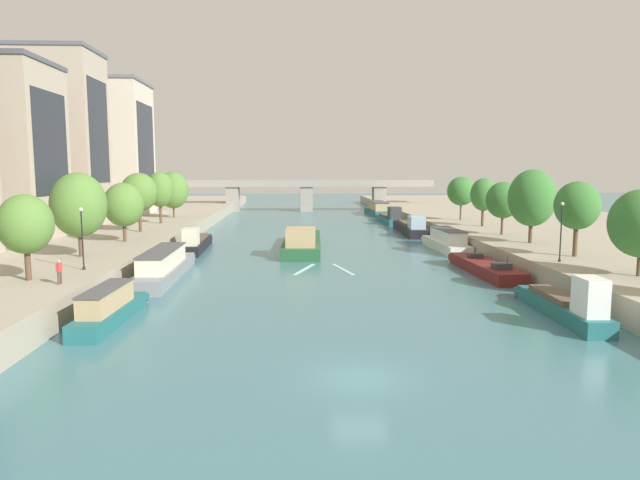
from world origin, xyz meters
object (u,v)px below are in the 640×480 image
Objects in this scene: moored_boat_left_downstream at (164,266)px; tree_right_past_mid at (532,198)px; barge_midriver at (302,242)px; tree_left_past_mid at (124,205)px; moored_boat_left_gap_after at (109,308)px; tree_right_end_of_row at (461,191)px; moored_boat_right_upstream at (410,227)px; tree_left_by_lamp at (79,205)px; moored_boat_right_midway at (485,267)px; tree_left_end_of_row at (25,224)px; moored_boat_right_second at (390,218)px; lamppost_left_bank at (82,236)px; tree_left_third at (160,190)px; tree_left_far at (139,192)px; moored_boat_left_upstream at (196,243)px; moored_boat_right_near at (565,305)px; tree_right_far at (503,200)px; tree_left_second at (173,190)px; tree_right_nearest at (483,195)px; moored_boat_right_far at (378,209)px; moored_boat_right_lone at (446,241)px; tree_right_midway at (577,206)px; bridge_far at (306,192)px; lamppost_right_bank at (561,229)px; person_on_quay at (59,270)px.

moored_boat_left_downstream is 2.16× the size of tree_right_past_mid.
barge_midriver is 20.27m from tree_left_past_mid.
tree_right_end_of_row reaches higher than moored_boat_left_gap_after.
barge_midriver is at bearing -134.33° from moored_boat_right_upstream.
tree_left_by_lamp reaches higher than tree_right_end_of_row.
moored_boat_right_midway is 2.30× the size of tree_left_end_of_row.
moored_boat_right_second is (-0.24, 16.47, -0.01)m from moored_boat_right_upstream.
lamppost_left_bank is (-16.78, -23.31, 3.52)m from barge_midriver.
moored_boat_right_upstream is 2.36× the size of tree_left_third.
moored_boat_left_gap_after is 1.42× the size of tree_left_far.
tree_right_end_of_row is (43.37, 3.25, -0.42)m from tree_left_third.
barge_midriver is 28.94m from lamppost_left_bank.
moored_boat_left_upstream is 43.02m from moored_boat_right_near.
tree_right_far is (23.00, -2.13, 4.95)m from barge_midriver.
tree_left_second reaches higher than tree_right_far.
moored_boat_right_second is 2.22× the size of tree_left_past_mid.
tree_right_end_of_row reaches higher than tree_right_nearest.
moored_boat_right_far is at bearing 89.81° from moored_boat_right_midway.
moored_boat_right_upstream is 2.63× the size of tree_right_end_of_row.
moored_boat_left_downstream is 44.08m from moored_boat_right_upstream.
barge_midriver is 29.79m from tree_right_end_of_row.
moored_boat_left_downstream is at bearing -79.53° from tree_left_second.
moored_boat_right_far is at bearing 90.29° from moored_boat_right_lone.
moored_boat_right_midway is (28.65, 1.00, -0.53)m from moored_boat_left_downstream.
moored_boat_left_downstream is at bearing -1.70° from tree_left_by_lamp.
tree_right_past_mid reaches higher than tree_right_midway.
tree_left_past_mid is 71.88m from bridge_far.
bridge_far is at bearing 79.87° from moored_boat_left_downstream.
moored_boat_left_upstream is 1.89× the size of tree_left_third.
tree_right_far is at bearing -70.28° from moored_boat_right_upstream.
moored_boat_right_midway is 36.23m from tree_left_by_lamp.
lamppost_right_bank is (4.43, -37.97, 3.67)m from moored_boat_right_upstream.
moored_boat_right_near is 58.20m from tree_left_third.
moored_boat_left_upstream reaches higher than moored_boat_right_upstream.
tree_right_midway is at bearing 19.79° from moored_boat_left_gap_after.
barge_midriver is at bearing 40.83° from tree_left_by_lamp.
moored_boat_right_far is (0.58, 18.32, 0.28)m from moored_boat_right_second.
tree_right_midway reaches higher than moored_boat_left_downstream.
moored_boat_right_near is 7.01× the size of person_on_quay.
moored_boat_right_second is 70.02m from tree_left_end_of_row.
tree_right_far is at bearing -83.20° from moored_boat_right_far.
tree_right_midway reaches higher than lamppost_left_bank.
moored_boat_left_gap_after is 60.79m from tree_right_end_of_row.
tree_left_end_of_row is 30.56m from tree_left_far.
tree_left_by_lamp is at bearing 91.82° from tree_left_end_of_row.
moored_boat_right_near is 15.93m from moored_boat_right_midway.
lamppost_right_bank is 37.85m from person_on_quay.
tree_left_far is 10.56m from tree_left_third.
tree_right_far is 1.25× the size of lamppost_right_bank.
moored_boat_right_near is at bearing -101.36° from tree_right_nearest.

